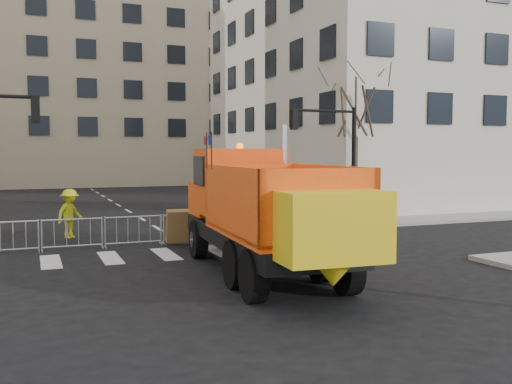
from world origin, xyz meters
name	(u,v)px	position (x,y,z in m)	size (l,w,h in m)	color
ground	(259,288)	(0.00, 0.00, 0.00)	(120.00, 120.00, 0.00)	black
sidewalk_back	(177,237)	(0.00, 8.50, 0.07)	(64.00, 5.00, 0.15)	gray
building_far	(79,72)	(0.00, 52.00, 12.00)	(30.00, 18.00, 24.00)	#BAA98E
traffic_light_right	(353,167)	(8.50, 9.50, 2.70)	(0.18, 0.18, 5.40)	black
crowd_barriers	(162,229)	(-0.75, 7.60, 0.55)	(12.60, 0.60, 1.10)	#9EA0A5
street_tree	(355,144)	(9.20, 10.50, 3.75)	(3.00, 3.00, 7.50)	#382B21
plow_truck	(265,208)	(0.68, 1.26, 1.87)	(3.75, 10.97, 4.20)	black
cop_a	(228,219)	(1.58, 7.00, 0.88)	(0.64, 0.42, 1.76)	black
cop_b	(224,221)	(1.06, 5.83, 0.96)	(0.93, 0.73, 1.92)	black
cop_c	(248,220)	(2.40, 7.00, 0.81)	(0.95, 0.39, 1.61)	black
worker	(70,214)	(-3.86, 9.40, 1.07)	(1.19, 0.69, 1.85)	gold
newspaper_box	(240,215)	(3.07, 9.77, 0.70)	(0.45, 0.40, 1.10)	#9C230C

